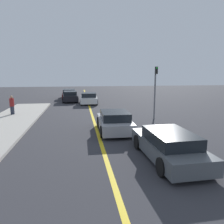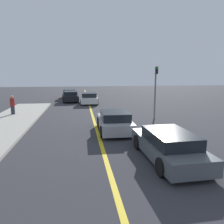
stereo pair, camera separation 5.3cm
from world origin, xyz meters
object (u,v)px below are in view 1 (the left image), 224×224
at_px(car_oncoming_far, 69,94).
at_px(traffic_light, 155,87).
at_px(pedestrian_far_standing, 12,105).
at_px(car_parked_left_lot, 70,96).
at_px(car_ahead_center, 114,122).
at_px(car_near_right_lane, 168,145).
at_px(car_far_distant, 89,98).

height_order(car_oncoming_far, traffic_light, traffic_light).
height_order(pedestrian_far_standing, traffic_light, traffic_light).
bearing_deg(pedestrian_far_standing, traffic_light, -13.69).
height_order(car_parked_left_lot, pedestrian_far_standing, pedestrian_far_standing).
height_order(car_ahead_center, car_oncoming_far, car_oncoming_far).
xyz_separation_m(car_ahead_center, traffic_light, (3.75, 3.35, 1.87)).
bearing_deg(car_ahead_center, car_oncoming_far, 101.53).
bearing_deg(pedestrian_far_standing, car_oncoming_far, 71.06).
distance_m(car_parked_left_lot, traffic_light, 13.70).
height_order(car_ahead_center, pedestrian_far_standing, pedestrian_far_standing).
relative_size(car_ahead_center, car_oncoming_far, 0.87).
bearing_deg(car_ahead_center, traffic_light, 42.32).
bearing_deg(car_near_right_lane, pedestrian_far_standing, 128.45).
relative_size(car_ahead_center, car_parked_left_lot, 0.96).
xyz_separation_m(car_far_distant, pedestrian_far_standing, (-6.72, -6.51, 0.32)).
bearing_deg(car_near_right_lane, car_far_distant, 96.29).
xyz_separation_m(car_oncoming_far, traffic_light, (7.29, -14.98, 1.86)).
height_order(car_ahead_center, car_far_distant, car_far_distant).
xyz_separation_m(car_parked_left_lot, car_oncoming_far, (-0.30, 3.35, -0.00)).
relative_size(car_ahead_center, car_far_distant, 1.02).
distance_m(car_far_distant, pedestrian_far_standing, 9.36).
xyz_separation_m(pedestrian_far_standing, traffic_light, (11.47, -2.80, 1.55)).
distance_m(car_ahead_center, car_far_distant, 12.69).
xyz_separation_m(car_far_distant, car_oncoming_far, (-2.54, 5.68, 0.01)).
distance_m(car_parked_left_lot, pedestrian_far_standing, 9.91).
relative_size(car_parked_left_lot, pedestrian_far_standing, 2.63).
xyz_separation_m(car_near_right_lane, car_ahead_center, (-1.52, 4.71, 0.01)).
distance_m(car_ahead_center, car_oncoming_far, 18.67).
bearing_deg(car_far_distant, car_oncoming_far, 116.56).
bearing_deg(pedestrian_far_standing, car_ahead_center, -38.51).
bearing_deg(car_ahead_center, car_near_right_lane, -71.48).
bearing_deg(pedestrian_far_standing, car_far_distant, 44.09).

